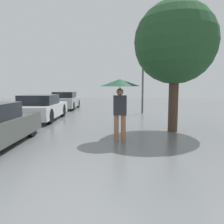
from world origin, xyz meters
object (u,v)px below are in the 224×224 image
tree (175,43)px  street_lamp (142,71)px  parked_car_farthest (65,101)px  pedestrian (119,90)px  parked_car_middle (40,108)px

tree → street_lamp: tree is taller
parked_car_farthest → street_lamp: street_lamp is taller
pedestrian → tree: (1.96, 1.39, 1.59)m
parked_car_middle → parked_car_farthest: 5.55m
pedestrian → parked_car_farthest: pedestrian is taller
pedestrian → tree: tree is taller
pedestrian → parked_car_middle: size_ratio=0.45×
street_lamp → parked_car_middle: bearing=-152.5°
street_lamp → pedestrian: bearing=-103.2°
parked_car_middle → pedestrian: bearing=-48.6°
tree → parked_car_farthest: bearing=124.1°
pedestrian → tree: size_ratio=0.40×
parked_car_middle → street_lamp: (5.35, 2.79, 1.98)m
pedestrian → parked_car_farthest: (-3.70, 9.76, -0.91)m
tree → street_lamp: (-0.32, 5.60, -0.54)m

